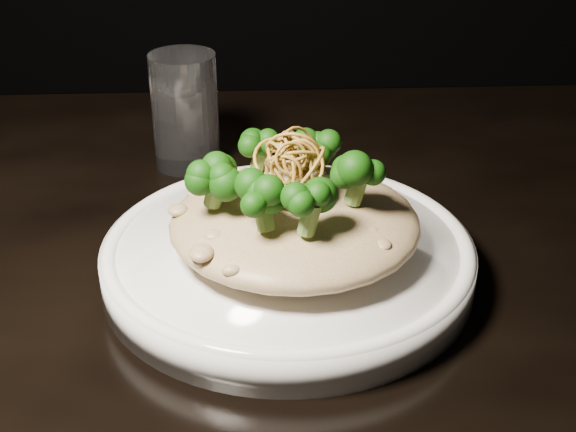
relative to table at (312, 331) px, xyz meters
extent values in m
cube|color=black|center=(0.00, 0.00, 0.06)|extent=(1.10, 0.80, 0.04)
cylinder|color=white|center=(-0.02, -0.04, 0.10)|extent=(0.29, 0.29, 0.03)
ellipsoid|color=brown|center=(-0.02, -0.04, 0.13)|extent=(0.19, 0.19, 0.04)
ellipsoid|color=white|center=(-0.02, -0.04, 0.16)|extent=(0.06, 0.06, 0.02)
cylinder|color=silver|center=(-0.12, 0.18, 0.14)|extent=(0.07, 0.07, 0.12)
camera|label=1|loc=(-0.05, -0.58, 0.43)|focal=50.00mm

